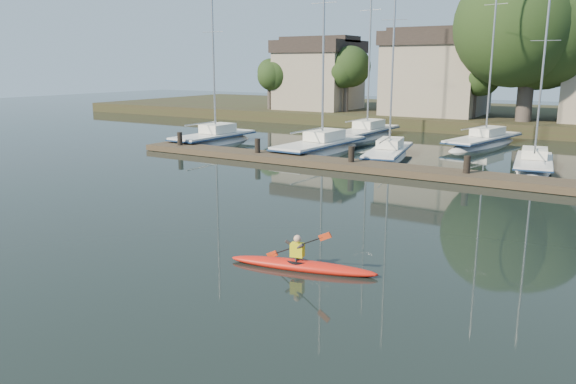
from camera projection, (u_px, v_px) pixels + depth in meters
The scene contains 10 objects.
ground at pixel (239, 252), 16.53m from camera, with size 160.00×160.00×0.00m, color black.
kayak at pixel (301, 263), 15.09m from camera, with size 4.16×1.45×1.32m.
dock at pixel (405, 170), 28.12m from camera, with size 34.00×2.00×1.80m.
sailboat_0 at pixel (214, 146), 39.30m from camera, with size 2.54×8.37×13.18m.
sailboat_1 at pixel (320, 156), 35.35m from camera, with size 2.91×9.63×15.55m.
sailboat_2 at pixel (388, 161), 33.21m from camera, with size 3.43×8.38×13.53m.
sailboat_3 at pixel (533, 172), 29.59m from camera, with size 2.78×7.27×11.43m.
sailboat_5 at pixel (365, 140), 42.49m from camera, with size 2.56×9.68×15.92m.
sailboat_6 at pixel (483, 148), 38.42m from camera, with size 4.05×10.16×15.81m.
shore at pixel (531, 90), 48.46m from camera, with size 90.00×25.25×12.75m.
Camera 1 is at (9.46, -12.65, 5.39)m, focal length 35.00 mm.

